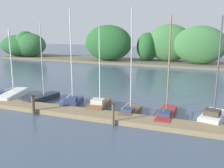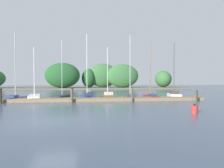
% 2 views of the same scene
% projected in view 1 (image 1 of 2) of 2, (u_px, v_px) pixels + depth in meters
% --- Properties ---
extents(dock_pier, '(30.44, 1.80, 0.35)m').
position_uv_depth(dock_pier, '(42.00, 108.00, 21.28)').
color(dock_pier, '#847051').
rests_on(dock_pier, ground).
extents(far_shore, '(59.16, 9.35, 7.04)m').
position_uv_depth(far_shore, '(114.00, 47.00, 49.16)').
color(far_shore, '#66604C').
rests_on(far_shore, ground).
extents(sailboat_3, '(2.25, 4.61, 6.47)m').
position_uv_depth(sailboat_3, '(13.00, 94.00, 24.99)').
color(sailboat_3, white).
rests_on(sailboat_3, ground).
extents(sailboat_4, '(1.73, 3.92, 7.44)m').
position_uv_depth(sailboat_4, '(43.00, 97.00, 24.03)').
color(sailboat_4, '#232833').
rests_on(sailboat_4, ground).
extents(sailboat_5, '(2.01, 3.26, 8.15)m').
position_uv_depth(sailboat_5, '(72.00, 101.00, 22.67)').
color(sailboat_5, navy).
rests_on(sailboat_5, ground).
extents(sailboat_6, '(1.68, 3.34, 6.57)m').
position_uv_depth(sailboat_6, '(99.00, 104.00, 21.74)').
color(sailboat_6, brown).
rests_on(sailboat_6, ground).
extents(sailboat_7, '(1.23, 3.39, 8.03)m').
position_uv_depth(sailboat_7, '(130.00, 109.00, 20.30)').
color(sailboat_7, brown).
rests_on(sailboat_7, ground).
extents(sailboat_8, '(1.14, 4.39, 7.44)m').
position_uv_depth(sailboat_8, '(166.00, 112.00, 19.60)').
color(sailboat_8, maroon).
rests_on(sailboat_8, ground).
extents(sailboat_9, '(2.03, 3.37, 7.40)m').
position_uv_depth(sailboat_9, '(213.00, 115.00, 18.77)').
color(sailboat_9, white).
rests_on(sailboat_9, ground).
extents(mooring_piling_2, '(0.31, 0.31, 1.53)m').
position_uv_depth(mooring_piling_2, '(33.00, 105.00, 20.14)').
color(mooring_piling_2, brown).
rests_on(mooring_piling_2, ground).
extents(mooring_piling_3, '(0.20, 0.20, 1.57)m').
position_uv_depth(mooring_piling_3, '(113.00, 115.00, 17.83)').
color(mooring_piling_3, brown).
rests_on(mooring_piling_3, ground).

